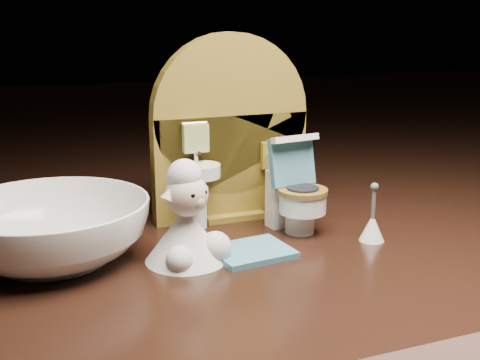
% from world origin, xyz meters
% --- Properties ---
extents(backdrop_panel, '(0.13, 0.05, 0.15)m').
position_xyz_m(backdrop_panel, '(-0.00, 0.06, 0.07)').
color(backdrop_panel, olive).
rests_on(backdrop_panel, ground).
extents(toy_toilet, '(0.04, 0.05, 0.08)m').
position_xyz_m(toy_toilet, '(0.04, 0.01, 0.03)').
color(toy_toilet, white).
rests_on(toy_toilet, ground).
extents(bath_mat, '(0.06, 0.05, 0.00)m').
position_xyz_m(bath_mat, '(-0.02, -0.02, 0.00)').
color(bath_mat, teal).
rests_on(bath_mat, ground).
extents(toilet_brush, '(0.02, 0.02, 0.04)m').
position_xyz_m(toilet_brush, '(0.08, -0.03, 0.01)').
color(toilet_brush, white).
rests_on(toilet_brush, ground).
extents(plush_lamb, '(0.06, 0.06, 0.07)m').
position_xyz_m(plush_lamb, '(-0.06, -0.02, 0.03)').
color(plush_lamb, silver).
rests_on(plush_lamb, ground).
extents(ceramic_bowl, '(0.16, 0.16, 0.04)m').
position_xyz_m(ceramic_bowl, '(-0.15, 0.02, 0.02)').
color(ceramic_bowl, white).
rests_on(ceramic_bowl, ground).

